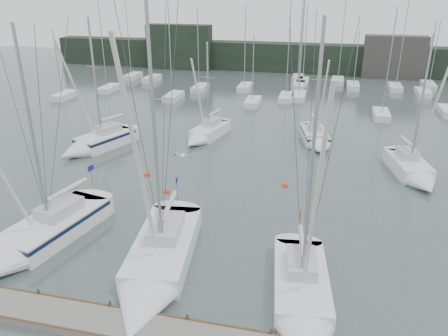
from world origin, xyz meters
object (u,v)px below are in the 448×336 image
object	(u,v)px
sailboat_mid_e	(414,173)
buoy_b	(285,186)
buoy_a	(167,192)
sailboat_mid_a	(94,144)
sailboat_near_right	(303,307)
sailboat_near_center	(154,273)
sailboat_mid_d	(317,140)
sailboat_mid_b	(204,135)
sailboat_near_left	(32,241)
buoy_c	(147,175)

from	to	relation	value
sailboat_mid_e	buoy_b	size ratio (longest dim) A/B	24.00
buoy_a	buoy_b	size ratio (longest dim) A/B	0.97
sailboat_mid_a	sailboat_near_right	bearing A→B (deg)	-19.50
sailboat_near_center	sailboat_mid_d	bearing A→B (deg)	64.69
sailboat_mid_b	sailboat_mid_d	size ratio (longest dim) A/B	0.98
sailboat_mid_d	sailboat_near_left	bearing A→B (deg)	-137.11
sailboat_near_center	buoy_b	xyz separation A→B (m)	(5.68, 13.87, -0.57)
sailboat_mid_d	buoy_c	size ratio (longest dim) A/B	20.28
sailboat_mid_d	sailboat_mid_e	world-z (taller)	sailboat_mid_e
sailboat_mid_b	buoy_c	world-z (taller)	sailboat_mid_b
sailboat_near_right	buoy_a	bearing A→B (deg)	127.39
sailboat_mid_b	sailboat_near_left	bearing A→B (deg)	-89.81
sailboat_near_right	buoy_b	size ratio (longest dim) A/B	28.81
sailboat_mid_e	sailboat_near_left	bearing A→B (deg)	-158.54
sailboat_mid_a	buoy_b	xyz separation A→B (m)	(19.01, -3.90, -0.66)
sailboat_near_left	sailboat_mid_e	distance (m)	29.43
sailboat_near_left	sailboat_near_right	world-z (taller)	sailboat_near_right
buoy_a	buoy_b	xyz separation A→B (m)	(8.88, 3.28, 0.00)
sailboat_mid_a	sailboat_mid_b	distance (m)	11.01
sailboat_near_right	buoy_a	world-z (taller)	sailboat_near_right
sailboat_near_center	sailboat_mid_a	distance (m)	22.21
sailboat_near_right	buoy_a	distance (m)	16.08
sailboat_mid_b	buoy_b	world-z (taller)	sailboat_mid_b
sailboat_near_left	sailboat_mid_d	world-z (taller)	sailboat_near_left
buoy_c	sailboat_near_center	bearing A→B (deg)	-65.77
sailboat_mid_a	sailboat_mid_e	world-z (taller)	sailboat_mid_a
sailboat_near_center	sailboat_mid_d	size ratio (longest dim) A/B	1.55
buoy_a	sailboat_near_right	bearing A→B (deg)	-45.47
sailboat_mid_a	sailboat_mid_d	xyz separation A→B (m)	(21.06, 6.53, -0.13)
sailboat_near_left	sailboat_mid_d	distance (m)	28.22
sailboat_mid_b	buoy_a	world-z (taller)	sailboat_mid_b
sailboat_near_right	sailboat_mid_b	bearing A→B (deg)	109.02
sailboat_mid_e	buoy_c	size ratio (longest dim) A/B	23.52
sailboat_near_right	sailboat_mid_a	xyz separation A→B (m)	(-21.39, 18.63, 0.13)
sailboat_near_right	sailboat_mid_e	distance (m)	20.15
sailboat_near_center	buoy_c	bearing A→B (deg)	106.58
buoy_a	sailboat_mid_d	bearing A→B (deg)	51.42
sailboat_mid_b	buoy_a	xyz separation A→B (m)	(0.54, -12.59, -0.53)
sailboat_near_right	buoy_c	size ratio (longest dim) A/B	28.23
sailboat_near_left	buoy_a	world-z (taller)	sailboat_near_left
sailboat_near_left	sailboat_mid_a	bearing A→B (deg)	118.10
sailboat_near_right	buoy_a	size ratio (longest dim) A/B	29.56
sailboat_mid_a	sailboat_mid_e	bearing A→B (deg)	21.39
sailboat_near_left	sailboat_mid_e	bearing A→B (deg)	45.79
sailboat_mid_b	buoy_c	size ratio (longest dim) A/B	19.94
buoy_a	sailboat_mid_a	bearing A→B (deg)	144.67
sailboat_near_center	sailboat_mid_e	bearing A→B (deg)	40.31
sailboat_near_right	sailboat_mid_d	world-z (taller)	sailboat_near_right
sailboat_mid_a	buoy_c	world-z (taller)	sailboat_mid_a
sailboat_mid_b	sailboat_mid_d	bearing A→B (deg)	17.68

